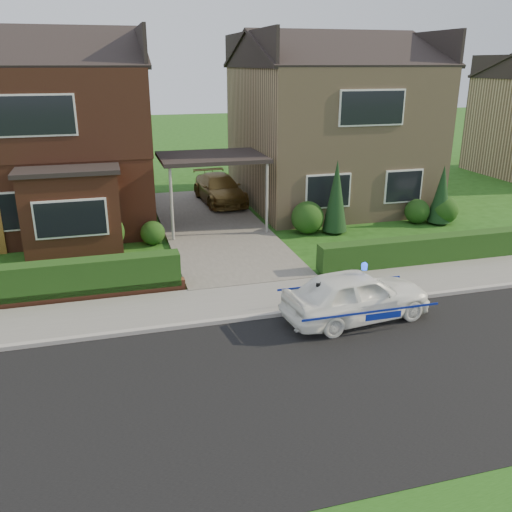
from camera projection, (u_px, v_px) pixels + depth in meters
name	position (u px, v px, depth m)	size (l,w,h in m)	color
ground	(324.00, 382.00, 10.67)	(120.00, 120.00, 0.00)	#1D4813
road	(324.00, 382.00, 10.67)	(60.00, 6.00, 0.02)	black
kerb	(277.00, 314.00, 13.42)	(60.00, 0.16, 0.12)	#9E9993
sidewalk	(265.00, 298.00, 14.37)	(60.00, 2.00, 0.10)	slate
driveway	(213.00, 226.00, 20.63)	(3.80, 12.00, 0.12)	#666059
house_left	(46.00, 122.00, 20.53)	(7.50, 9.53, 7.25)	brown
house_right	(328.00, 118.00, 23.60)	(7.50, 8.06, 7.25)	tan
carport_link	(212.00, 158.00, 19.71)	(3.80, 3.00, 2.77)	black
dwarf_wall	(36.00, 300.00, 13.95)	(7.70, 0.25, 0.36)	brown
hedge_left	(38.00, 304.00, 14.14)	(7.50, 0.55, 0.90)	#113310
hedge_right	(430.00, 263.00, 17.00)	(7.50, 0.55, 0.80)	#113310
shrub_left_mid	(104.00, 232.00, 17.87)	(1.32, 1.32, 1.32)	#113310
shrub_left_near	(153.00, 233.00, 18.63)	(0.84, 0.84, 0.84)	#113310
shrub_right_near	(308.00, 218.00, 19.81)	(1.20, 1.20, 1.20)	#113310
shrub_right_mid	(417.00, 211.00, 21.11)	(0.96, 0.96, 0.96)	#113310
shrub_right_far	(444.00, 210.00, 21.07)	(1.08, 1.08, 1.08)	#113310
conifer_a	(336.00, 198.00, 19.64)	(0.90, 0.90, 2.60)	black
conifer_b	(441.00, 196.00, 20.83)	(0.90, 0.90, 2.20)	black
police_car	(356.00, 296.00, 13.10)	(3.38, 3.82, 1.42)	white
driveway_car	(220.00, 189.00, 23.84)	(1.67, 4.10, 1.19)	brown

